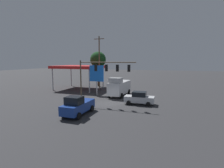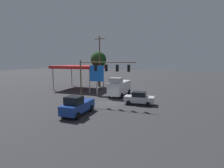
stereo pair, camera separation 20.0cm
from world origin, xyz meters
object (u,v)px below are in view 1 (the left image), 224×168
(price_sign, at_px, (97,74))
(delivery_truck, at_px, (119,87))
(utility_pole, at_px, (99,62))
(pickup_parked, at_px, (78,106))
(traffic_signal_assembly, at_px, (102,71))
(sedan_waiting, at_px, (139,98))
(street_tree, at_px, (98,60))

(price_sign, height_order, delivery_truck, price_sign)
(utility_pole, height_order, pickup_parked, utility_pole)
(traffic_signal_assembly, xyz_separation_m, utility_pole, (5.71, -12.18, 1.21))
(pickup_parked, bearing_deg, sedan_waiting, 141.30)
(sedan_waiting, bearing_deg, street_tree, -50.81)
(traffic_signal_assembly, bearing_deg, pickup_parked, 82.52)
(traffic_signal_assembly, distance_m, street_tree, 19.05)
(pickup_parked, height_order, sedan_waiting, pickup_parked)
(street_tree, bearing_deg, price_sign, 112.28)
(traffic_signal_assembly, distance_m, delivery_truck, 7.51)
(utility_pole, xyz_separation_m, sedan_waiting, (-11.07, 10.54, -5.30))
(pickup_parked, bearing_deg, traffic_signal_assembly, 172.83)
(traffic_signal_assembly, relative_size, sedan_waiting, 1.98)
(delivery_truck, bearing_deg, sedan_waiting, 46.01)
(utility_pole, bearing_deg, pickup_parked, 105.24)
(utility_pole, bearing_deg, price_sign, 108.11)
(pickup_parked, height_order, delivery_truck, delivery_truck)
(utility_pole, height_order, delivery_truck, utility_pole)
(sedan_waiting, relative_size, street_tree, 0.50)
(pickup_parked, bearing_deg, utility_pole, -164.45)
(street_tree, bearing_deg, pickup_parked, 107.83)
(sedan_waiting, xyz_separation_m, delivery_truck, (4.70, -5.06, 0.74))
(price_sign, distance_m, pickup_parked, 13.27)
(traffic_signal_assembly, relative_size, pickup_parked, 1.70)
(street_tree, bearing_deg, sedan_waiting, 131.22)
(traffic_signal_assembly, distance_m, utility_pole, 13.50)
(utility_pole, xyz_separation_m, price_sign, (-1.81, 5.53, -2.30))
(delivery_truck, bearing_deg, price_sign, -86.22)
(delivery_truck, bearing_deg, pickup_parked, -3.38)
(utility_pole, relative_size, street_tree, 1.35)
(utility_pole, relative_size, price_sign, 2.10)
(traffic_signal_assembly, xyz_separation_m, price_sign, (3.90, -6.64, -1.08))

